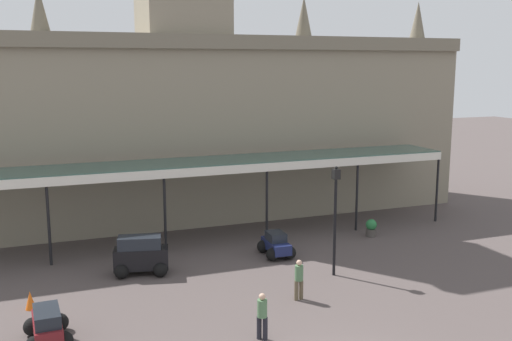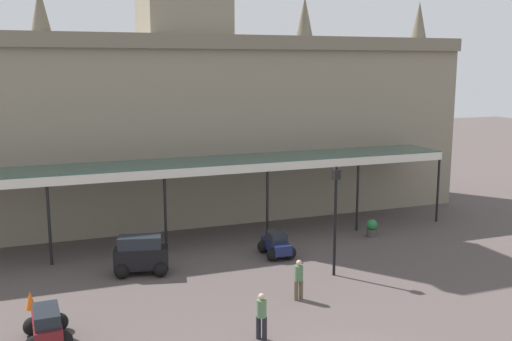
{
  "view_description": "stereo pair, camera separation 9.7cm",
  "coord_description": "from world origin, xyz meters",
  "px_view_note": "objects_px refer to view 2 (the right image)",
  "views": [
    {
      "loc": [
        -8.75,
        -14.35,
        9.35
      ],
      "look_at": [
        0.0,
        8.45,
        4.94
      ],
      "focal_mm": 41.4,
      "sensor_mm": 36.0,
      "label": 1
    },
    {
      "loc": [
        -8.65,
        -14.38,
        9.35
      ],
      "look_at": [
        0.0,
        8.45,
        4.94
      ],
      "focal_mm": 41.4,
      "sensor_mm": 36.0,
      "label": 2
    }
  ],
  "objects_px": {
    "car_black_van": "(141,257)",
    "car_navy_sedan": "(276,246)",
    "car_maroon_estate": "(47,327)",
    "victorian_lamppost": "(335,208)",
    "pedestrian_near_entrance": "(262,314)",
    "traffic_cone": "(30,300)",
    "pedestrian_crossing_forecourt": "(299,278)",
    "planter_by_canopy": "(372,228)"
  },
  "relations": [
    {
      "from": "car_navy_sedan",
      "to": "pedestrian_near_entrance",
      "type": "distance_m",
      "value": 9.06
    },
    {
      "from": "car_navy_sedan",
      "to": "planter_by_canopy",
      "type": "relative_size",
      "value": 2.17
    },
    {
      "from": "car_black_van",
      "to": "car_maroon_estate",
      "type": "bearing_deg",
      "value": -126.79
    },
    {
      "from": "pedestrian_near_entrance",
      "to": "traffic_cone",
      "type": "distance_m",
      "value": 9.31
    },
    {
      "from": "traffic_cone",
      "to": "pedestrian_near_entrance",
      "type": "bearing_deg",
      "value": -36.82
    },
    {
      "from": "traffic_cone",
      "to": "victorian_lamppost",
      "type": "bearing_deg",
      "value": -3.92
    },
    {
      "from": "traffic_cone",
      "to": "planter_by_canopy",
      "type": "distance_m",
      "value": 17.99
    },
    {
      "from": "car_navy_sedan",
      "to": "victorian_lamppost",
      "type": "height_order",
      "value": "victorian_lamppost"
    },
    {
      "from": "car_maroon_estate",
      "to": "victorian_lamppost",
      "type": "height_order",
      "value": "victorian_lamppost"
    },
    {
      "from": "pedestrian_crossing_forecourt",
      "to": "traffic_cone",
      "type": "xyz_separation_m",
      "value": [
        -10.09,
        2.87,
        -0.55
      ]
    },
    {
      "from": "pedestrian_crossing_forecourt",
      "to": "car_black_van",
      "type": "bearing_deg",
      "value": 135.92
    },
    {
      "from": "pedestrian_near_entrance",
      "to": "car_navy_sedan",
      "type": "bearing_deg",
      "value": 64.05
    },
    {
      "from": "car_black_van",
      "to": "pedestrian_crossing_forecourt",
      "type": "distance_m",
      "value": 7.51
    },
    {
      "from": "car_navy_sedan",
      "to": "traffic_cone",
      "type": "distance_m",
      "value": 11.69
    },
    {
      "from": "pedestrian_near_entrance",
      "to": "victorian_lamppost",
      "type": "bearing_deg",
      "value": 41.41
    },
    {
      "from": "car_maroon_estate",
      "to": "pedestrian_crossing_forecourt",
      "type": "height_order",
      "value": "pedestrian_crossing_forecourt"
    },
    {
      "from": "pedestrian_crossing_forecourt",
      "to": "victorian_lamppost",
      "type": "distance_m",
      "value": 3.98
    },
    {
      "from": "pedestrian_crossing_forecourt",
      "to": "traffic_cone",
      "type": "relative_size",
      "value": 2.31
    },
    {
      "from": "car_navy_sedan",
      "to": "car_black_van",
      "type": "bearing_deg",
      "value": -178.17
    },
    {
      "from": "car_black_van",
      "to": "victorian_lamppost",
      "type": "distance_m",
      "value": 8.98
    },
    {
      "from": "victorian_lamppost",
      "to": "traffic_cone",
      "type": "bearing_deg",
      "value": 176.08
    },
    {
      "from": "car_maroon_estate",
      "to": "pedestrian_near_entrance",
      "type": "distance_m",
      "value": 7.3
    },
    {
      "from": "car_navy_sedan",
      "to": "pedestrian_crossing_forecourt",
      "type": "xyz_separation_m",
      "value": [
        -1.31,
        -5.43,
        0.41
      ]
    },
    {
      "from": "car_navy_sedan",
      "to": "car_maroon_estate",
      "type": "relative_size",
      "value": 0.91
    },
    {
      "from": "pedestrian_near_entrance",
      "to": "planter_by_canopy",
      "type": "distance_m",
      "value": 13.8
    },
    {
      "from": "traffic_cone",
      "to": "planter_by_canopy",
      "type": "relative_size",
      "value": 0.75
    },
    {
      "from": "pedestrian_crossing_forecourt",
      "to": "planter_by_canopy",
      "type": "distance_m",
      "value": 10.03
    },
    {
      "from": "car_black_van",
      "to": "pedestrian_near_entrance",
      "type": "xyz_separation_m",
      "value": [
        2.74,
        -7.92,
        0.1
      ]
    },
    {
      "from": "car_navy_sedan",
      "to": "victorian_lamppost",
      "type": "distance_m",
      "value": 4.51
    },
    {
      "from": "planter_by_canopy",
      "to": "victorian_lamppost",
      "type": "bearing_deg",
      "value": -136.08
    },
    {
      "from": "car_maroon_estate",
      "to": "pedestrian_crossing_forecourt",
      "type": "bearing_deg",
      "value": 2.1
    },
    {
      "from": "car_maroon_estate",
      "to": "planter_by_canopy",
      "type": "height_order",
      "value": "car_maroon_estate"
    },
    {
      "from": "traffic_cone",
      "to": "pedestrian_crossing_forecourt",
      "type": "bearing_deg",
      "value": -15.86
    },
    {
      "from": "car_maroon_estate",
      "to": "planter_by_canopy",
      "type": "distance_m",
      "value": 18.43
    },
    {
      "from": "car_navy_sedan",
      "to": "planter_by_canopy",
      "type": "distance_m",
      "value": 6.31
    },
    {
      "from": "car_maroon_estate",
      "to": "planter_by_canopy",
      "type": "bearing_deg",
      "value": 22.29
    },
    {
      "from": "car_navy_sedan",
      "to": "car_maroon_estate",
      "type": "bearing_deg",
      "value": -151.97
    },
    {
      "from": "pedestrian_near_entrance",
      "to": "car_maroon_estate",
      "type": "bearing_deg",
      "value": 161.19
    },
    {
      "from": "pedestrian_near_entrance",
      "to": "pedestrian_crossing_forecourt",
      "type": "bearing_deg",
      "value": 45.52
    },
    {
      "from": "car_black_van",
      "to": "pedestrian_near_entrance",
      "type": "distance_m",
      "value": 8.38
    },
    {
      "from": "car_navy_sedan",
      "to": "pedestrian_crossing_forecourt",
      "type": "bearing_deg",
      "value": -103.52
    },
    {
      "from": "car_black_van",
      "to": "car_navy_sedan",
      "type": "relative_size",
      "value": 1.23
    }
  ]
}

